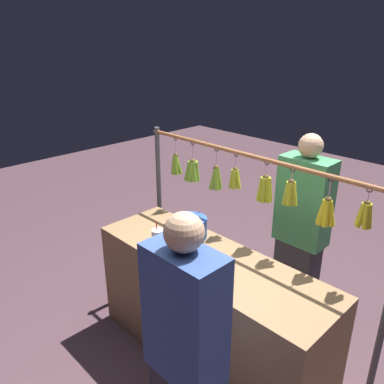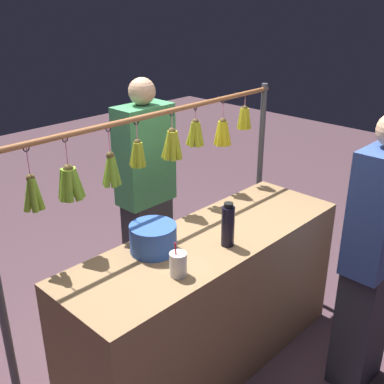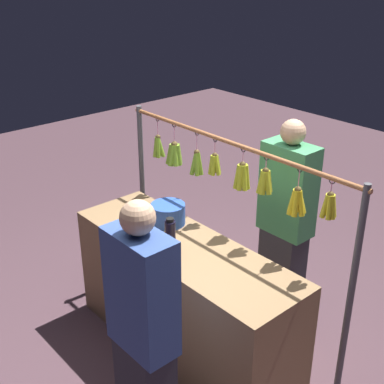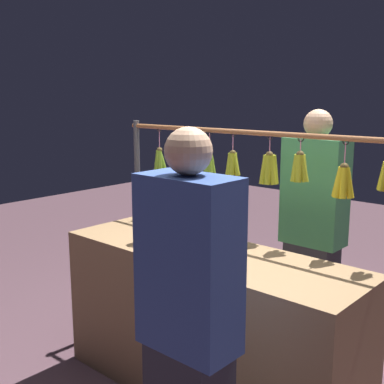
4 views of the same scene
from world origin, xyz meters
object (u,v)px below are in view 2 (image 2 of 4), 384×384
water_bottle (228,225)px  blue_bucket (153,238)px  drink_cup (178,264)px  vendor_person (146,197)px  customer_person (372,262)px

water_bottle → blue_bucket: size_ratio=1.00×
drink_cup → blue_bucket: bearing=-105.4°
blue_bucket → drink_cup: 0.28m
blue_bucket → vendor_person: (-0.56, -0.71, -0.14)m
drink_cup → vendor_person: 1.17m
vendor_person → customer_person: 1.61m
blue_bucket → drink_cup: size_ratio=1.37×
blue_bucket → vendor_person: vendor_person is taller
blue_bucket → customer_person: 1.24m
vendor_person → customer_person: vendor_person is taller
vendor_person → water_bottle: bearing=76.9°
water_bottle → customer_person: 0.84m
water_bottle → vendor_person: vendor_person is taller
drink_cup → vendor_person: (-0.63, -0.98, -0.13)m
blue_bucket → customer_person: bearing=134.5°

